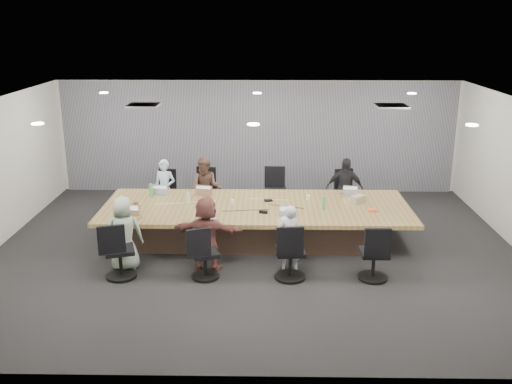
{
  "coord_description": "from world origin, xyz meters",
  "views": [
    {
      "loc": [
        0.18,
        -10.1,
        4.28
      ],
      "look_at": [
        0.0,
        0.4,
        1.05
      ],
      "focal_mm": 40.0,
      "sensor_mm": 36.0,
      "label": 1
    }
  ],
  "objects_px": {
    "laptop_1": "(203,193)",
    "snack_packet": "(372,210)",
    "laptop_5": "(210,219)",
    "person_4": "(124,233)",
    "person_6": "(290,238)",
    "conference_table": "(256,222)",
    "laptop_0": "(160,193)",
    "mug_brown": "(136,204)",
    "chair_4": "(120,255)",
    "laptop_4": "(131,218)",
    "chair_2": "(275,195)",
    "bottle_green_right": "(323,203)",
    "chair_5": "(205,257)",
    "bottle_clear": "(188,198)",
    "laptop_3": "(348,194)",
    "bottle_green_left": "(151,190)",
    "laptop_6": "(289,219)",
    "chair_7": "(374,257)",
    "chair_0": "(168,197)",
    "canvas_bag": "(358,199)",
    "chair_3": "(342,197)",
    "chair_1": "(208,195)",
    "chair_6": "(290,256)",
    "person_1": "(206,188)",
    "person_5": "(207,234)",
    "person_0": "(165,189)",
    "stapler": "(263,212)",
    "person_3": "(345,189)"
  },
  "relations": [
    {
      "from": "conference_table",
      "to": "snack_packet",
      "type": "bearing_deg",
      "value": -7.84
    },
    {
      "from": "chair_4",
      "to": "laptop_5",
      "type": "relative_size",
      "value": 2.92
    },
    {
      "from": "laptop_6",
      "to": "person_0",
      "type": "bearing_deg",
      "value": 154.74
    },
    {
      "from": "chair_7",
      "to": "bottle_clear",
      "type": "distance_m",
      "value": 3.85
    },
    {
      "from": "person_6",
      "to": "snack_packet",
      "type": "height_order",
      "value": "person_6"
    },
    {
      "from": "chair_6",
      "to": "canvas_bag",
      "type": "bearing_deg",
      "value": 48.84
    },
    {
      "from": "laptop_1",
      "to": "snack_packet",
      "type": "height_order",
      "value": "snack_packet"
    },
    {
      "from": "mug_brown",
      "to": "canvas_bag",
      "type": "height_order",
      "value": "canvas_bag"
    },
    {
      "from": "laptop_5",
      "to": "snack_packet",
      "type": "bearing_deg",
      "value": 18.9
    },
    {
      "from": "chair_3",
      "to": "mug_brown",
      "type": "relative_size",
      "value": 7.26
    },
    {
      "from": "snack_packet",
      "to": "bottle_green_right",
      "type": "bearing_deg",
      "value": 173.08
    },
    {
      "from": "chair_4",
      "to": "laptop_6",
      "type": "relative_size",
      "value": 2.94
    },
    {
      "from": "chair_1",
      "to": "chair_7",
      "type": "relative_size",
      "value": 1.05
    },
    {
      "from": "chair_7",
      "to": "laptop_5",
      "type": "relative_size",
      "value": 2.8
    },
    {
      "from": "chair_6",
      "to": "chair_4",
      "type": "bearing_deg",
      "value": 175.46
    },
    {
      "from": "chair_7",
      "to": "laptop_6",
      "type": "height_order",
      "value": "chair_7"
    },
    {
      "from": "bottle_green_left",
      "to": "bottle_clear",
      "type": "bearing_deg",
      "value": -27.38
    },
    {
      "from": "chair_5",
      "to": "bottle_clear",
      "type": "relative_size",
      "value": 3.37
    },
    {
      "from": "chair_2",
      "to": "laptop_1",
      "type": "relative_size",
      "value": 2.53
    },
    {
      "from": "chair_0",
      "to": "chair_5",
      "type": "bearing_deg",
      "value": 117.33
    },
    {
      "from": "stapler",
      "to": "bottle_green_left",
      "type": "bearing_deg",
      "value": 172.39
    },
    {
      "from": "person_4",
      "to": "canvas_bag",
      "type": "xyz_separation_m",
      "value": [
        4.31,
        1.56,
        0.15
      ]
    },
    {
      "from": "person_0",
      "to": "person_5",
      "type": "distance_m",
      "value": 2.95
    },
    {
      "from": "chair_6",
      "to": "laptop_4",
      "type": "relative_size",
      "value": 2.35
    },
    {
      "from": "laptop_3",
      "to": "bottle_green_left",
      "type": "xyz_separation_m",
      "value": [
        -4.08,
        -0.27,
        0.13
      ]
    },
    {
      "from": "chair_7",
      "to": "laptop_5",
      "type": "height_order",
      "value": "chair_7"
    },
    {
      "from": "chair_3",
      "to": "snack_packet",
      "type": "height_order",
      "value": "chair_3"
    },
    {
      "from": "chair_6",
      "to": "person_4",
      "type": "bearing_deg",
      "value": 168.57
    },
    {
      "from": "person_4",
      "to": "person_6",
      "type": "relative_size",
      "value": 1.11
    },
    {
      "from": "conference_table",
      "to": "person_4",
      "type": "relative_size",
      "value": 4.5
    },
    {
      "from": "conference_table",
      "to": "laptop_5",
      "type": "bearing_deg",
      "value": -136.37
    },
    {
      "from": "laptop_0",
      "to": "mug_brown",
      "type": "xyz_separation_m",
      "value": [
        -0.31,
        -0.93,
        0.04
      ]
    },
    {
      "from": "bottle_green_left",
      "to": "canvas_bag",
      "type": "xyz_separation_m",
      "value": [
        4.19,
        -0.33,
        -0.06
      ]
    },
    {
      "from": "laptop_0",
      "to": "snack_packet",
      "type": "relative_size",
      "value": 1.85
    },
    {
      "from": "person_3",
      "to": "bottle_green_right",
      "type": "bearing_deg",
      "value": -103.73
    },
    {
      "from": "laptop_0",
      "to": "person_4",
      "type": "distance_m",
      "value": 2.17
    },
    {
      "from": "chair_3",
      "to": "laptop_5",
      "type": "xyz_separation_m",
      "value": [
        -2.75,
        -2.5,
        0.36
      ]
    },
    {
      "from": "conference_table",
      "to": "laptop_3",
      "type": "height_order",
      "value": "laptop_3"
    },
    {
      "from": "bottle_green_left",
      "to": "person_5",
      "type": "bearing_deg",
      "value": -54.82
    },
    {
      "from": "snack_packet",
      "to": "mug_brown",
      "type": "bearing_deg",
      "value": 177.8
    },
    {
      "from": "laptop_6",
      "to": "mug_brown",
      "type": "xyz_separation_m",
      "value": [
        -2.94,
        0.67,
        0.04
      ]
    },
    {
      "from": "laptop_6",
      "to": "bottle_green_right",
      "type": "distance_m",
      "value": 0.93
    },
    {
      "from": "laptop_0",
      "to": "bottle_green_right",
      "type": "distance_m",
      "value": 3.47
    },
    {
      "from": "laptop_0",
      "to": "person_5",
      "type": "distance_m",
      "value": 2.46
    },
    {
      "from": "bottle_green_right",
      "to": "laptop_6",
      "type": "bearing_deg",
      "value": -138.68
    },
    {
      "from": "conference_table",
      "to": "person_5",
      "type": "bearing_deg",
      "value": -121.87
    },
    {
      "from": "person_1",
      "to": "laptop_5",
      "type": "height_order",
      "value": "person_1"
    },
    {
      "from": "chair_4",
      "to": "laptop_4",
      "type": "xyz_separation_m",
      "value": [
        0.0,
        0.9,
        0.33
      ]
    },
    {
      "from": "chair_7",
      "to": "laptop_3",
      "type": "bearing_deg",
      "value": 92.26
    },
    {
      "from": "chair_4",
      "to": "bottle_green_left",
      "type": "bearing_deg",
      "value": 69.84
    }
  ]
}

